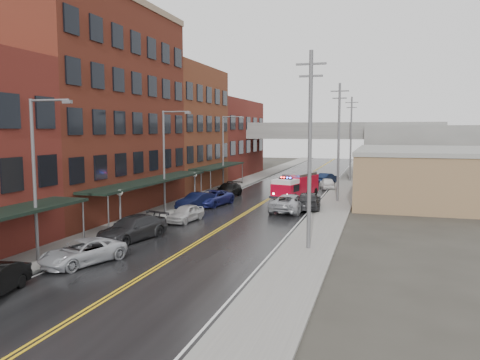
# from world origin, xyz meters

# --- Properties ---
(ground) EXTENTS (220.00, 220.00, 0.00)m
(ground) POSITION_xyz_m (0.00, 0.00, 0.00)
(ground) COLOR #2D2B26
(ground) RESTS_ON ground
(road) EXTENTS (11.00, 160.00, 0.02)m
(road) POSITION_xyz_m (0.00, 30.00, 0.01)
(road) COLOR black
(road) RESTS_ON ground
(sidewalk_left) EXTENTS (3.00, 160.00, 0.15)m
(sidewalk_left) POSITION_xyz_m (-7.30, 30.00, 0.07)
(sidewalk_left) COLOR slate
(sidewalk_left) RESTS_ON ground
(sidewalk_right) EXTENTS (3.00, 160.00, 0.15)m
(sidewalk_right) POSITION_xyz_m (7.30, 30.00, 0.07)
(sidewalk_right) COLOR slate
(sidewalk_right) RESTS_ON ground
(curb_left) EXTENTS (0.30, 160.00, 0.15)m
(curb_left) POSITION_xyz_m (-5.65, 30.00, 0.07)
(curb_left) COLOR gray
(curb_left) RESTS_ON ground
(curb_right) EXTENTS (0.30, 160.00, 0.15)m
(curb_right) POSITION_xyz_m (5.65, 30.00, 0.07)
(curb_right) COLOR gray
(curb_right) RESTS_ON ground
(brick_building_b) EXTENTS (9.00, 20.00, 18.00)m
(brick_building_b) POSITION_xyz_m (-13.30, 23.00, 9.00)
(brick_building_b) COLOR #5F2519
(brick_building_b) RESTS_ON ground
(brick_building_c) EXTENTS (9.00, 15.00, 15.00)m
(brick_building_c) POSITION_xyz_m (-13.30, 40.50, 7.50)
(brick_building_c) COLOR brown
(brick_building_c) RESTS_ON ground
(brick_building_far) EXTENTS (9.00, 20.00, 12.00)m
(brick_building_far) POSITION_xyz_m (-13.30, 58.00, 6.00)
(brick_building_far) COLOR maroon
(brick_building_far) RESTS_ON ground
(tan_building) EXTENTS (14.00, 22.00, 5.00)m
(tan_building) POSITION_xyz_m (16.00, 40.00, 2.50)
(tan_building) COLOR #936E4F
(tan_building) RESTS_ON ground
(right_far_block) EXTENTS (18.00, 30.00, 8.00)m
(right_far_block) POSITION_xyz_m (18.00, 70.00, 4.00)
(right_far_block) COLOR slate
(right_far_block) RESTS_ON ground
(awning_1) EXTENTS (2.60, 18.00, 3.09)m
(awning_1) POSITION_xyz_m (-7.49, 23.00, 2.99)
(awning_1) COLOR black
(awning_1) RESTS_ON ground
(awning_2) EXTENTS (2.60, 13.00, 3.09)m
(awning_2) POSITION_xyz_m (-7.49, 40.50, 2.99)
(awning_2) COLOR black
(awning_2) RESTS_ON ground
(globe_lamp_1) EXTENTS (0.44, 0.44, 3.12)m
(globe_lamp_1) POSITION_xyz_m (-6.40, 16.00, 2.31)
(globe_lamp_1) COLOR #59595B
(globe_lamp_1) RESTS_ON ground
(globe_lamp_2) EXTENTS (0.44, 0.44, 3.12)m
(globe_lamp_2) POSITION_xyz_m (-6.40, 30.00, 2.31)
(globe_lamp_2) COLOR #59595B
(globe_lamp_2) RESTS_ON ground
(street_lamp_0) EXTENTS (2.64, 0.22, 9.00)m
(street_lamp_0) POSITION_xyz_m (-6.55, 8.00, 5.19)
(street_lamp_0) COLOR #59595B
(street_lamp_0) RESTS_ON ground
(street_lamp_1) EXTENTS (2.64, 0.22, 9.00)m
(street_lamp_1) POSITION_xyz_m (-6.55, 24.00, 5.19)
(street_lamp_1) COLOR #59595B
(street_lamp_1) RESTS_ON ground
(street_lamp_2) EXTENTS (2.64, 0.22, 9.00)m
(street_lamp_2) POSITION_xyz_m (-6.55, 40.00, 5.19)
(street_lamp_2) COLOR #59595B
(street_lamp_2) RESTS_ON ground
(utility_pole_0) EXTENTS (1.80, 0.24, 12.00)m
(utility_pole_0) POSITION_xyz_m (7.20, 15.00, 6.31)
(utility_pole_0) COLOR #59595B
(utility_pole_0) RESTS_ON ground
(utility_pole_1) EXTENTS (1.80, 0.24, 12.00)m
(utility_pole_1) POSITION_xyz_m (7.20, 35.00, 6.31)
(utility_pole_1) COLOR #59595B
(utility_pole_1) RESTS_ON ground
(utility_pole_2) EXTENTS (1.80, 0.24, 12.00)m
(utility_pole_2) POSITION_xyz_m (7.20, 55.00, 6.31)
(utility_pole_2) COLOR #59595B
(utility_pole_2) RESTS_ON ground
(overpass) EXTENTS (40.00, 10.00, 7.50)m
(overpass) POSITION_xyz_m (0.00, 62.00, 5.99)
(overpass) COLOR slate
(overpass) RESTS_ON ground
(fire_truck) EXTENTS (4.32, 7.64, 2.66)m
(fire_truck) POSITION_xyz_m (2.61, 36.49, 1.44)
(fire_truck) COLOR #B20820
(fire_truck) RESTS_ON ground
(parked_car_left_2) EXTENTS (3.70, 5.26, 1.33)m
(parked_car_left_2) POSITION_xyz_m (-4.22, 8.46, 0.67)
(parked_car_left_2) COLOR #A9ABB1
(parked_car_left_2) RESTS_ON ground
(parked_car_left_3) EXTENTS (3.49, 5.87, 1.60)m
(parked_car_left_3) POSITION_xyz_m (-4.47, 14.28, 0.80)
(parked_car_left_3) COLOR #242426
(parked_car_left_3) RESTS_ON ground
(parked_car_left_4) EXTENTS (2.09, 4.17, 1.36)m
(parked_car_left_4) POSITION_xyz_m (-3.60, 21.20, 0.68)
(parked_car_left_4) COLOR #B2B2B2
(parked_car_left_4) RESTS_ON ground
(parked_car_left_5) EXTENTS (3.03, 4.85, 1.51)m
(parked_car_left_5) POSITION_xyz_m (-5.00, 27.20, 0.75)
(parked_car_left_5) COLOR black
(parked_car_left_5) RESTS_ON ground
(parked_car_left_6) EXTENTS (3.39, 5.68, 1.48)m
(parked_car_left_6) POSITION_xyz_m (-4.33, 29.34, 0.74)
(parked_car_left_6) COLOR navy
(parked_car_left_6) RESTS_ON ground
(parked_car_left_7) EXTENTS (2.20, 5.24, 1.51)m
(parked_car_left_7) POSITION_xyz_m (-4.73, 35.50, 0.76)
(parked_car_left_7) COLOR black
(parked_car_left_7) RESTS_ON ground
(parked_car_right_0) EXTENTS (3.37, 6.07, 1.61)m
(parked_car_right_0) POSITION_xyz_m (3.67, 28.20, 0.80)
(parked_car_right_0) COLOR #A2A4AA
(parked_car_right_0) RESTS_ON ground
(parked_car_right_1) EXTENTS (2.83, 5.72, 1.60)m
(parked_car_right_1) POSITION_xyz_m (5.00, 29.80, 0.80)
(parked_car_right_1) COLOR #272729
(parked_car_right_1) RESTS_ON ground
(parked_car_right_2) EXTENTS (2.60, 4.43, 1.42)m
(parked_car_right_2) POSITION_xyz_m (5.00, 45.69, 0.71)
(parked_car_right_2) COLOR white
(parked_car_right_2) RESTS_ON ground
(parked_car_right_3) EXTENTS (2.84, 4.57, 1.42)m
(parked_car_right_3) POSITION_xyz_m (4.25, 52.20, 0.71)
(parked_car_right_3) COLOR #0E1833
(parked_car_right_3) RESTS_ON ground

